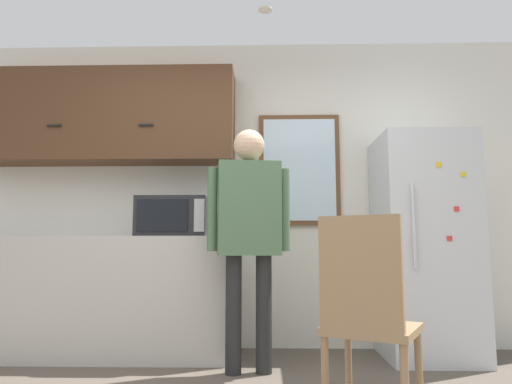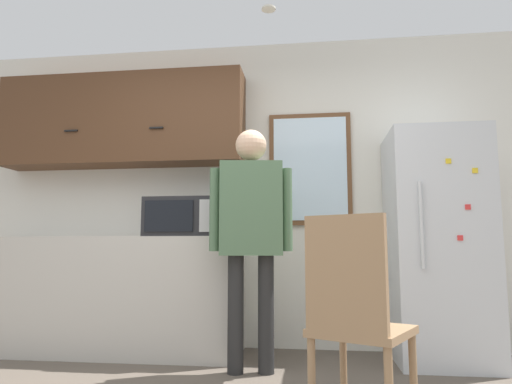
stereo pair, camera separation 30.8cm
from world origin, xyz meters
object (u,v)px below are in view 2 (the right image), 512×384
Objects in this scene: microwave at (182,217)px; person at (251,221)px; chair at (355,311)px; refrigerator at (437,245)px.

person reaches higher than microwave.
microwave is 0.54× the size of chair.
refrigerator is at bearing 2.92° from microwave.
person is 1.45m from refrigerator.
refrigerator reaches higher than chair.
chair is at bearing -60.53° from person.
microwave reaches higher than chair.
microwave is 1.79m from chair.
refrigerator is (1.37, 0.45, -0.16)m from person.
refrigerator is (1.97, 0.10, -0.22)m from microwave.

